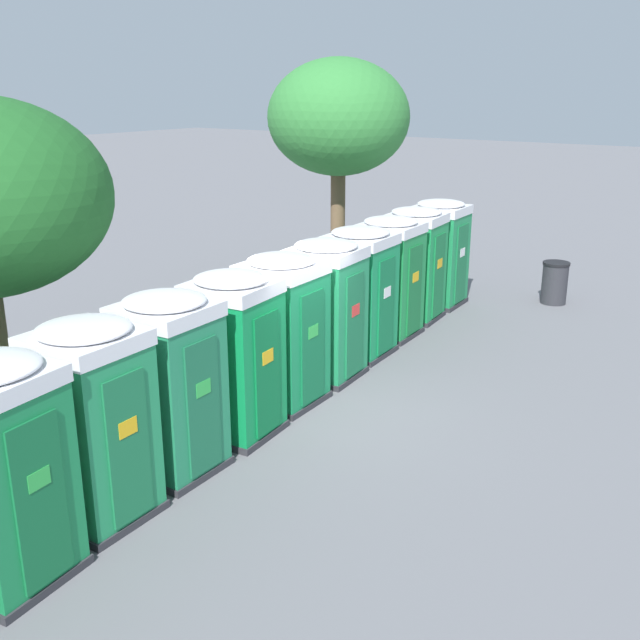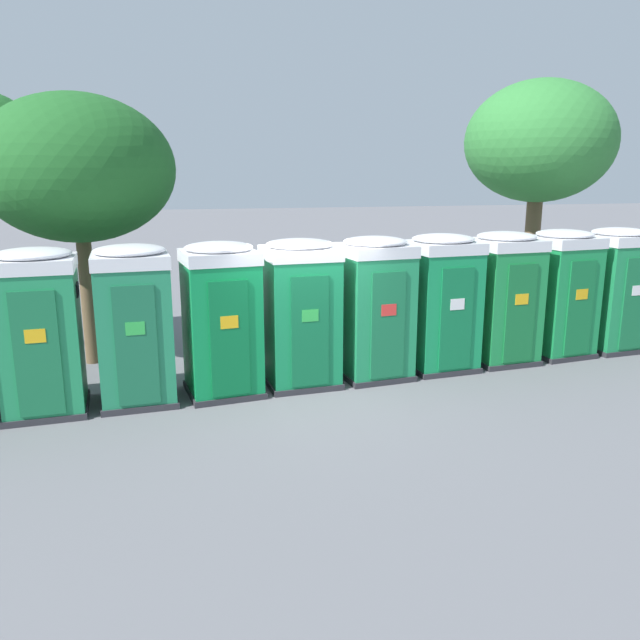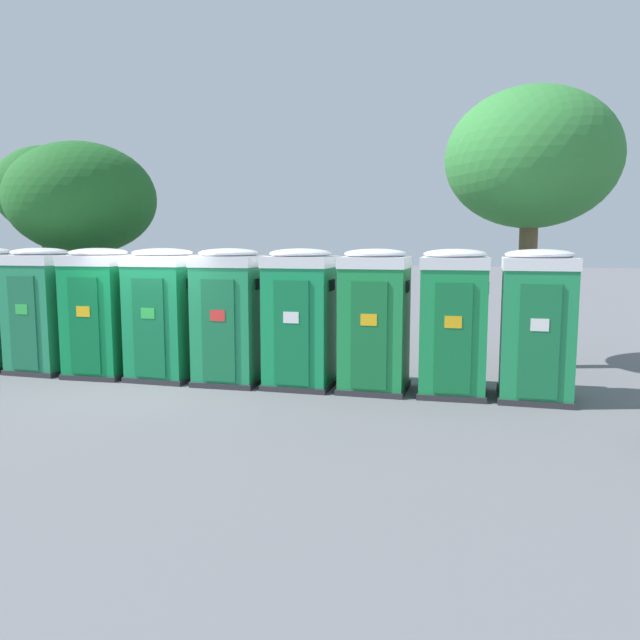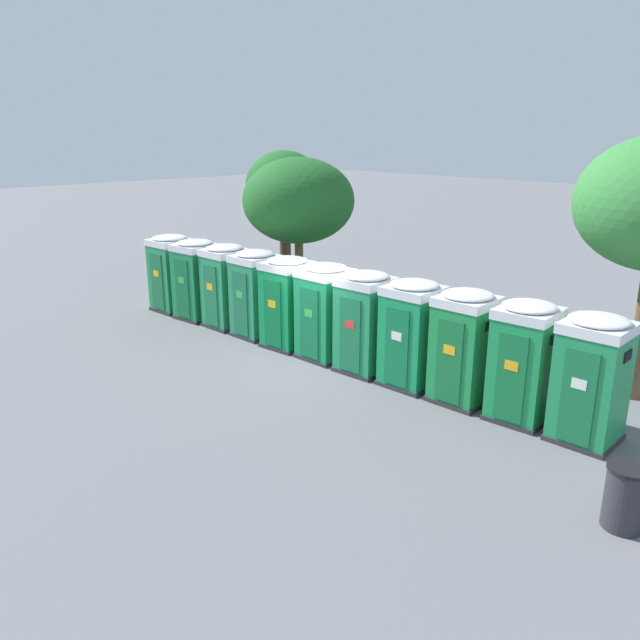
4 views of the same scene
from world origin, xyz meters
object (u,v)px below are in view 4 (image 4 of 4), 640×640
object	(u,v)px
portapotty_3	(256,293)
portapotty_4	(287,302)
portapotty_7	(412,333)
trash_can	(625,497)
portapotty_8	(464,346)
portapotty_10	(591,379)
portapotty_2	(226,286)
portapotty_0	(172,273)
portapotty_1	(196,279)
street_tree_1	(299,201)
portapotty_5	(325,311)
portapotty_9	(524,361)
portapotty_6	(365,322)
street_tree_2	(284,187)

from	to	relation	value
portapotty_3	portapotty_4	size ratio (longest dim) A/B	1.00
portapotty_7	trash_can	xyz separation A→B (m)	(5.78, -2.01, -0.76)
portapotty_8	portapotty_10	size ratio (longest dim) A/B	1.00
portapotty_2	portapotty_4	world-z (taller)	same
portapotty_0	portapotty_3	size ratio (longest dim) A/B	1.00
portapotty_1	portapotty_10	size ratio (longest dim) A/B	1.00
portapotty_7	street_tree_1	bearing A→B (deg)	161.89
portapotty_1	portapotty_2	bearing A→B (deg)	7.71
portapotty_2	portapotty_5	bearing A→B (deg)	3.88
portapotty_1	portapotty_5	world-z (taller)	same
portapotty_3	portapotty_4	xyz separation A→B (m)	(1.37, 0.05, -0.00)
portapotty_8	portapotty_9	world-z (taller)	same
portapotty_5	street_tree_1	distance (m)	4.93
portapotty_0	portapotty_9	distance (m)	12.33
portapotty_4	street_tree_1	world-z (taller)	street_tree_1
portapotty_8	portapotty_1	bearing A→B (deg)	-175.31
portapotty_1	trash_can	size ratio (longest dim) A/B	2.47
portapotty_2	street_tree_1	distance (m)	3.55
portapotty_6	portapotty_0	bearing A→B (deg)	-175.58
portapotty_6	portapotty_3	bearing A→B (deg)	-176.52
portapotty_0	portapotty_8	size ratio (longest dim) A/B	1.00
portapotty_6	trash_can	bearing A→B (deg)	-14.69
portapotty_10	street_tree_1	xyz separation A→B (m)	(-10.47, 1.77, 2.40)
portapotty_6	portapotty_10	world-z (taller)	same
portapotty_0	portapotty_7	xyz separation A→B (m)	(9.56, 0.77, -0.00)
portapotty_5	street_tree_1	bearing A→B (deg)	147.77
portapotty_6	portapotty_9	bearing A→B (deg)	5.34
portapotty_3	street_tree_1	bearing A→B (deg)	110.11
portapotty_8	portapotty_10	xyz separation A→B (m)	(2.73, 0.20, -0.00)
portapotty_4	trash_can	bearing A→B (deg)	-9.59
portapotty_0	trash_can	size ratio (longest dim) A/B	2.47
portapotty_4	portapotty_6	size ratio (longest dim) A/B	1.00
street_tree_2	trash_can	xyz separation A→B (m)	(14.05, -5.11, -3.42)
trash_can	portapotty_10	bearing A→B (deg)	125.79
portapotty_0	portapotty_7	bearing A→B (deg)	4.62
portapotty_6	trash_can	xyz separation A→B (m)	(7.14, -1.87, -0.76)
portapotty_2	portapotty_7	world-z (taller)	same
portapotty_2	portapotty_10	world-z (taller)	same
portapotty_2	portapotty_10	xyz separation A→B (m)	(10.93, 0.80, -0.00)
street_tree_1	portapotty_4	bearing A→B (deg)	-46.83
portapotty_4	portapotty_10	xyz separation A→B (m)	(8.20, 0.66, -0.00)
portapotty_4	portapotty_8	xyz separation A→B (m)	(5.46, 0.45, 0.00)
portapotty_2	portapotty_8	xyz separation A→B (m)	(8.20, 0.60, 0.00)
portapotty_2	portapotty_6	size ratio (longest dim) A/B	1.00
portapotty_2	portapotty_9	world-z (taller)	same
portapotty_3	trash_can	distance (m)	11.39
portapotty_2	street_tree_1	size ratio (longest dim) A/B	0.50
portapotty_1	portapotty_7	world-z (taller)	same
portapotty_10	street_tree_1	world-z (taller)	street_tree_1
portapotty_3	trash_can	xyz separation A→B (m)	(11.24, -1.62, -0.76)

